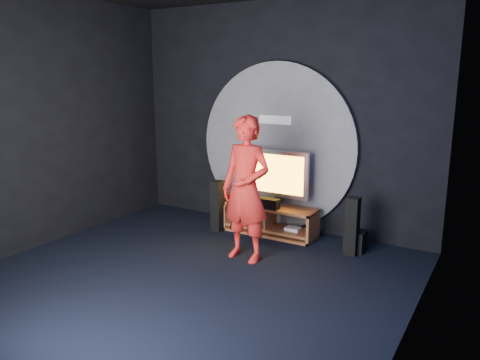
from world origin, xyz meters
name	(u,v)px	position (x,y,z in m)	size (l,w,h in m)	color
floor	(183,281)	(0.00, 0.00, 0.00)	(5.00, 5.00, 0.00)	black
back_wall	(278,117)	(0.00, 2.50, 1.75)	(5.00, 0.04, 3.50)	black
left_wall	(34,123)	(-2.50, 0.00, 1.75)	(0.04, 5.00, 3.50)	black
right_wall	(416,153)	(2.50, 0.00, 1.75)	(0.04, 5.00, 3.50)	black
wall_disc_panel	(276,146)	(0.00, 2.44, 1.30)	(2.60, 0.11, 2.60)	#515156
media_console	(271,222)	(0.12, 2.05, 0.19)	(1.44, 0.45, 0.45)	#9D5330
tv	(273,175)	(0.11, 2.12, 0.91)	(1.14, 0.22, 0.85)	#A9A8AF
center_speaker	(266,203)	(0.11, 1.91, 0.53)	(0.40, 0.15, 0.15)	black
remote	(234,202)	(-0.46, 1.93, 0.46)	(0.18, 0.05, 0.02)	black
tower_speaker_left	(218,206)	(-0.67, 1.77, 0.40)	(0.16, 0.18, 0.80)	black
tower_speaker_right	(352,226)	(1.44, 1.87, 0.40)	(0.16, 0.18, 0.80)	black
subwoofer	(355,241)	(1.45, 2.00, 0.15)	(0.27, 0.27, 0.30)	black
player	(246,189)	(0.28, 1.00, 0.95)	(0.69, 0.46, 1.90)	red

